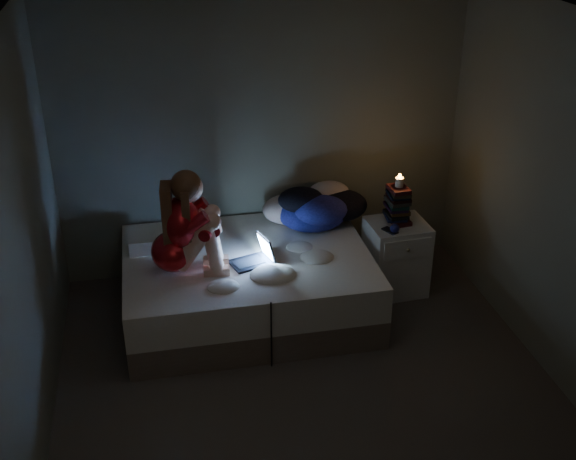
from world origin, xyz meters
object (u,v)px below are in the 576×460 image
object	(u,v)px
woman	(171,223)
nightstand	(396,257)
laptop	(251,251)
bed	(248,284)
phone	(389,230)
candle	(400,179)

from	to	relation	value
woman	nightstand	xyz separation A→B (m)	(1.92, 0.24, -0.65)
woman	laptop	xyz separation A→B (m)	(0.60, 0.00, -0.31)
bed	phone	xyz separation A→B (m)	(1.20, -0.02, 0.39)
bed	woman	distance (m)	0.93
bed	laptop	size ratio (longest dim) A/B	6.13
laptop	bed	bearing A→B (deg)	76.98
woman	laptop	distance (m)	0.68
woman	nightstand	size ratio (longest dim) A/B	1.29
bed	nightstand	distance (m)	1.33
woman	bed	bearing A→B (deg)	18.54
bed	candle	bearing A→B (deg)	5.93
woman	phone	bearing A→B (deg)	8.69
laptop	nightstand	xyz separation A→B (m)	(1.32, 0.24, -0.34)
laptop	phone	distance (m)	1.20
laptop	phone	xyz separation A→B (m)	(1.19, 0.12, -0.00)
woman	nightstand	distance (m)	2.04
woman	nightstand	world-z (taller)	woman
laptop	candle	world-z (taller)	candle
bed	nightstand	world-z (taller)	nightstand
bed	woman	bearing A→B (deg)	-166.18
candle	phone	size ratio (longest dim) A/B	0.57
phone	bed	bearing A→B (deg)	156.82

